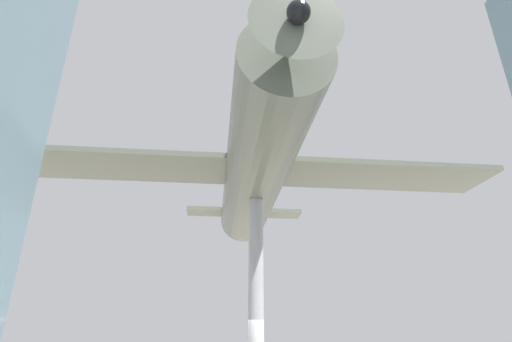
# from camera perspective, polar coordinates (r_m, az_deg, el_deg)

# --- Properties ---
(support_pylon_central) EXTENTS (0.48, 0.48, 6.28)m
(support_pylon_central) POSITION_cam_1_polar(r_m,az_deg,el_deg) (12.77, 0.00, -17.64)
(support_pylon_central) COLOR #B7B7BC
(support_pylon_central) RESTS_ON ground_plane
(suspended_airplane) EXTENTS (16.73, 13.76, 3.62)m
(suspended_airplane) POSITION_cam_1_polar(r_m,az_deg,el_deg) (13.63, 0.08, 0.36)
(suspended_airplane) COLOR slate
(suspended_airplane) RESTS_ON support_pylon_central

